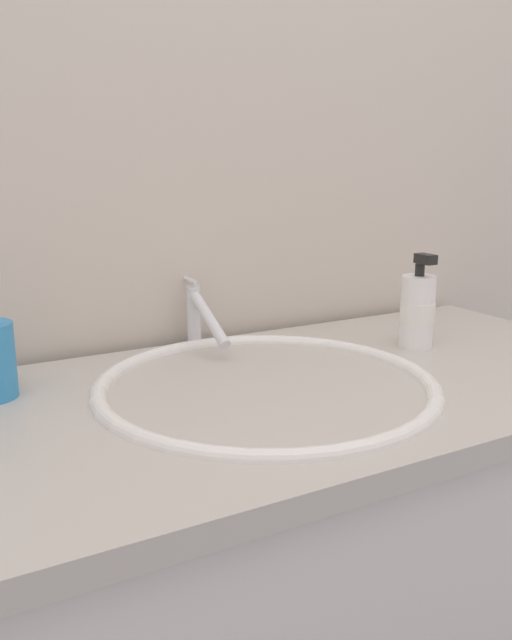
# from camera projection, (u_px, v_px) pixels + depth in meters

# --- Properties ---
(tiled_wall_back) EXTENTS (2.42, 0.04, 2.40)m
(tiled_wall_back) POSITION_uv_depth(u_px,v_px,m) (183.00, 134.00, 1.10)
(tiled_wall_back) COLOR beige
(tiled_wall_back) RESTS_ON ground
(sink_basin) EXTENTS (0.49, 0.49, 0.11)m
(sink_basin) POSITION_uv_depth(u_px,v_px,m) (266.00, 411.00, 0.93)
(sink_basin) COLOR white
(sink_basin) RESTS_ON vanity_counter
(faucet) EXTENTS (0.02, 0.17, 0.11)m
(faucet) POSITION_uv_depth(u_px,v_px,m) (200.00, 315.00, 1.10)
(faucet) COLOR silver
(faucet) RESTS_ON sink_basin
(soap_dispenser) EXTENTS (0.06, 0.06, 0.16)m
(soap_dispenser) POSITION_uv_depth(u_px,v_px,m) (417.00, 310.00, 1.10)
(soap_dispenser) COLOR white
(soap_dispenser) RESTS_ON vanity_counter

